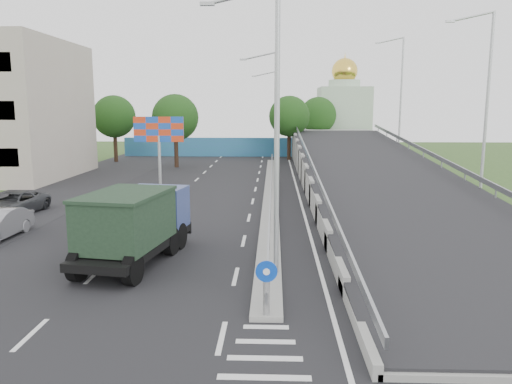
{
  "coord_description": "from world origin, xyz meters",
  "views": [
    {
      "loc": [
        0.19,
        -11.69,
        6.23
      ],
      "look_at": [
        -0.66,
        11.99,
        2.2
      ],
      "focal_mm": 35.0,
      "sensor_mm": 36.0,
      "label": 1
    }
  ],
  "objects_px": {
    "lamp_post_far": "(273,111)",
    "dump_truck": "(136,222)",
    "parked_car_c": "(13,204)",
    "lamp_post_mid": "(273,113)",
    "sign_bollard": "(266,288)",
    "church": "(343,114)",
    "lamp_post_near": "(272,119)",
    "billboard": "(159,133)"
  },
  "relations": [
    {
      "from": "parked_car_c",
      "to": "lamp_post_far",
      "type": "bearing_deg",
      "value": 69.23
    },
    {
      "from": "lamp_post_near",
      "to": "lamp_post_mid",
      "type": "height_order",
      "value": "same"
    },
    {
      "from": "dump_truck",
      "to": "parked_car_c",
      "type": "height_order",
      "value": "dump_truck"
    },
    {
      "from": "lamp_post_mid",
      "to": "billboard",
      "type": "xyz_separation_m",
      "value": [
        -9.11,
        2.0,
        -1.62
      ]
    },
    {
      "from": "church",
      "to": "lamp_post_far",
      "type": "bearing_deg",
      "value": -125.24
    },
    {
      "from": "lamp_post_mid",
      "to": "dump_truck",
      "type": "bearing_deg",
      "value": -106.82
    },
    {
      "from": "lamp_post_near",
      "to": "dump_truck",
      "type": "xyz_separation_m",
      "value": [
        -5.5,
        1.82,
        -4.15
      ]
    },
    {
      "from": "billboard",
      "to": "parked_car_c",
      "type": "xyz_separation_m",
      "value": [
        -6.02,
        -11.65,
        -3.51
      ]
    },
    {
      "from": "lamp_post_far",
      "to": "church",
      "type": "distance_m",
      "value": 17.15
    },
    {
      "from": "sign_bollard",
      "to": "billboard",
      "type": "distance_m",
      "value": 27.53
    },
    {
      "from": "sign_bollard",
      "to": "lamp_post_mid",
      "type": "relative_size",
      "value": 0.17
    },
    {
      "from": "lamp_post_mid",
      "to": "billboard",
      "type": "distance_m",
      "value": 9.47
    },
    {
      "from": "dump_truck",
      "to": "church",
      "type": "bearing_deg",
      "value": 82.96
    },
    {
      "from": "lamp_post_near",
      "to": "church",
      "type": "relative_size",
      "value": 0.73
    },
    {
      "from": "church",
      "to": "lamp_post_mid",
      "type": "bearing_deg",
      "value": -106.22
    },
    {
      "from": "parked_car_c",
      "to": "sign_bollard",
      "type": "bearing_deg",
      "value": -37.1
    },
    {
      "from": "lamp_post_near",
      "to": "lamp_post_far",
      "type": "xyz_separation_m",
      "value": [
        0.0,
        40.0,
        0.0
      ]
    },
    {
      "from": "lamp_post_far",
      "to": "church",
      "type": "relative_size",
      "value": 0.73
    },
    {
      "from": "sign_bollard",
      "to": "lamp_post_far",
      "type": "distance_m",
      "value": 44.08
    },
    {
      "from": "sign_bollard",
      "to": "lamp_post_near",
      "type": "relative_size",
      "value": 0.17
    },
    {
      "from": "lamp_post_far",
      "to": "dump_truck",
      "type": "xyz_separation_m",
      "value": [
        -5.5,
        -38.18,
        -4.15
      ]
    },
    {
      "from": "church",
      "to": "parked_car_c",
      "type": "height_order",
      "value": "church"
    },
    {
      "from": "church",
      "to": "parked_car_c",
      "type": "xyz_separation_m",
      "value": [
        -25.02,
        -43.65,
        -4.63
      ]
    },
    {
      "from": "sign_bollard",
      "to": "lamp_post_mid",
      "type": "bearing_deg",
      "value": 89.74
    },
    {
      "from": "lamp_post_far",
      "to": "lamp_post_near",
      "type": "bearing_deg",
      "value": -90.0
    },
    {
      "from": "church",
      "to": "sign_bollard",
      "type": "bearing_deg",
      "value": -99.81
    },
    {
      "from": "lamp_post_mid",
      "to": "parked_car_c",
      "type": "height_order",
      "value": "lamp_post_mid"
    },
    {
      "from": "church",
      "to": "parked_car_c",
      "type": "distance_m",
      "value": 50.52
    },
    {
      "from": "lamp_post_mid",
      "to": "lamp_post_far",
      "type": "height_order",
      "value": "same"
    },
    {
      "from": "lamp_post_far",
      "to": "billboard",
      "type": "distance_m",
      "value": 20.24
    },
    {
      "from": "sign_bollard",
      "to": "parked_car_c",
      "type": "height_order",
      "value": "sign_bollard"
    },
    {
      "from": "sign_bollard",
      "to": "lamp_post_far",
      "type": "xyz_separation_m",
      "value": [
        0.11,
        43.83,
        4.77
      ]
    },
    {
      "from": "sign_bollard",
      "to": "church",
      "type": "bearing_deg",
      "value": 80.19
    },
    {
      "from": "sign_bollard",
      "to": "lamp_post_near",
      "type": "height_order",
      "value": "lamp_post_near"
    },
    {
      "from": "parked_car_c",
      "to": "lamp_post_mid",
      "type": "bearing_deg",
      "value": 38.79
    },
    {
      "from": "billboard",
      "to": "lamp_post_far",
      "type": "bearing_deg",
      "value": 63.16
    },
    {
      "from": "sign_bollard",
      "to": "dump_truck",
      "type": "bearing_deg",
      "value": 133.65
    },
    {
      "from": "sign_bollard",
      "to": "lamp_post_near",
      "type": "distance_m",
      "value": 6.12
    },
    {
      "from": "lamp_post_near",
      "to": "billboard",
      "type": "xyz_separation_m",
      "value": [
        -9.11,
        22.0,
        -1.62
      ]
    },
    {
      "from": "dump_truck",
      "to": "billboard",
      "type": "bearing_deg",
      "value": 109.54
    },
    {
      "from": "billboard",
      "to": "parked_car_c",
      "type": "distance_m",
      "value": 13.57
    },
    {
      "from": "parked_car_c",
      "to": "church",
      "type": "bearing_deg",
      "value": 66.44
    }
  ]
}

